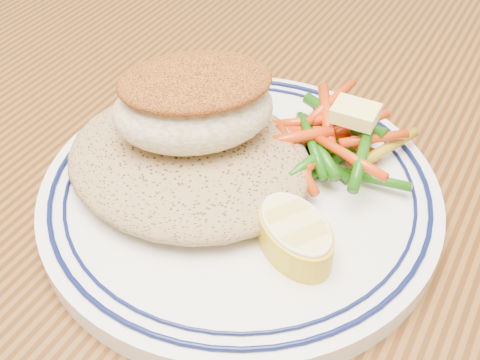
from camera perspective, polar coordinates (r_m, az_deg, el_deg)
name	(u,v)px	position (r m, az deg, el deg)	size (l,w,h in m)	color
dining_table	(188,271)	(0.47, -4.92, -8.57)	(1.50, 0.90, 0.75)	#43250D
plate	(240,193)	(0.37, 0.00, -1.20)	(0.24, 0.24, 0.02)	white
rice_pilaf	(189,155)	(0.37, -4.90, 2.41)	(0.15, 0.14, 0.03)	olive
fish_fillet	(194,102)	(0.35, -4.40, 7.35)	(0.12, 0.11, 0.05)	beige
vegetable_pile	(330,139)	(0.38, 8.49, 3.88)	(0.10, 0.10, 0.03)	#18530A
butter_pat	(355,113)	(0.37, 10.88, 6.25)	(0.03, 0.02, 0.01)	#FFF37C
lemon_wedge	(295,234)	(0.32, 5.24, -5.11)	(0.07, 0.07, 0.02)	gold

